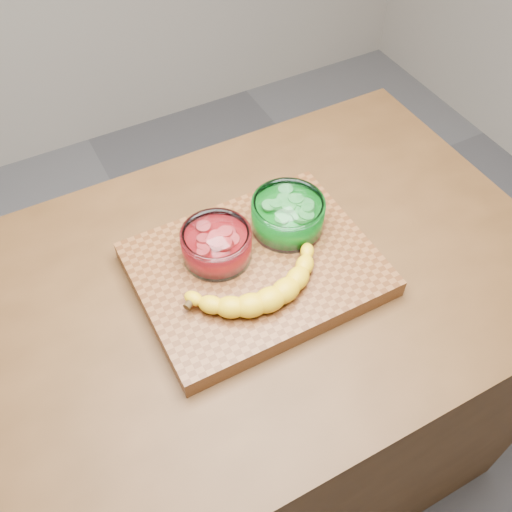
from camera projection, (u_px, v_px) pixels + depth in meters
name	position (u px, v px, depth m)	size (l,w,h in m)	color
ground	(256.00, 449.00, 1.81)	(3.50, 3.50, 0.00)	slate
counter	(256.00, 383.00, 1.47)	(1.20, 0.80, 0.90)	#4D2F17
cutting_board	(256.00, 269.00, 1.10)	(0.45, 0.35, 0.04)	brown
bowl_red	(217.00, 245.00, 1.08)	(0.13, 0.13, 0.06)	white
bowl_green	(288.00, 215.00, 1.12)	(0.14, 0.14, 0.07)	white
banana	(261.00, 286.00, 1.03)	(0.30, 0.13, 0.04)	gold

